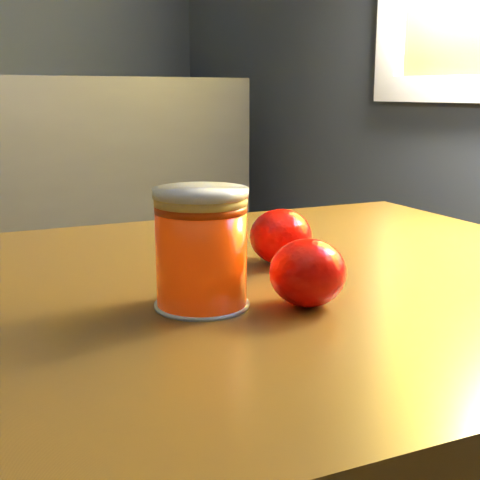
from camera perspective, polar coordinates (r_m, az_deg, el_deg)
table at (r=0.66m, az=-4.22°, el=-11.32°), size 1.03×0.81×0.69m
juice_glass at (r=0.55m, az=-3.32°, el=-0.78°), size 0.08×0.08×0.10m
orange_front at (r=0.56m, az=5.80°, el=-2.79°), size 0.07×0.07×0.06m
orange_back at (r=0.70m, az=3.50°, el=0.30°), size 0.07×0.07×0.06m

